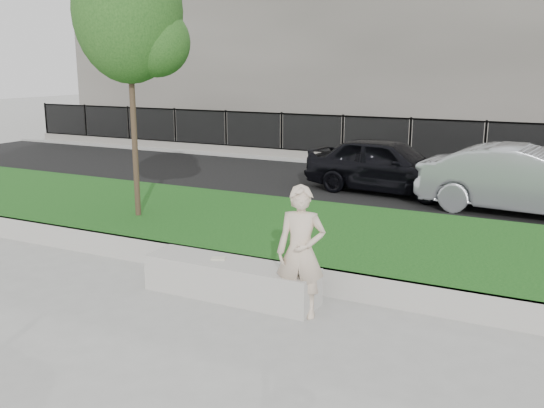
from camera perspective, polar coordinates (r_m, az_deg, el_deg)
The scene contains 13 objects.
ground at distance 8.25m, azimuth -4.54°, elevation -9.74°, with size 90.00×90.00×0.00m, color gray.
grass_bank at distance 10.71m, azimuth 3.82°, elevation -3.21°, with size 34.00×4.00×0.40m, color black.
grass_kerb at distance 9.02m, azimuth -1.11°, elevation -6.32°, with size 34.00×0.08×0.40m, color #A7A49C.
street at distance 15.82m, azimuth 11.67°, elevation 1.19°, with size 34.00×7.00×0.04m, color black.
far_pavement at distance 20.13m, azimuth 15.11°, elevation 3.62°, with size 34.00×3.00×0.12m, color gray.
iron_fence at distance 19.09m, azimuth 14.56°, elevation 4.63°, with size 32.00×0.30×1.50m.
building_facade at distance 26.84m, azimuth 19.02°, elevation 16.21°, with size 34.00×10.00×10.00m, color #5A564E.
stone_bench at distance 8.54m, azimuth -3.91°, elevation -7.08°, with size 2.52×0.63×0.52m, color #A7A49C.
man at distance 7.72m, azimuth 2.74°, elevation -4.54°, with size 0.63×0.41×1.72m, color beige.
book at distance 8.57m, azimuth -5.06°, elevation -5.13°, with size 0.20×0.14×0.02m, color beige.
young_tree at distance 11.44m, azimuth -12.99°, elevation 16.80°, with size 2.03×1.94×4.96m.
car_dark at distance 15.38m, azimuth 10.76°, elevation 3.60°, with size 1.64×4.07×1.39m, color black.
car_silver at distance 14.00m, azimuth 22.79°, elevation 2.03°, with size 1.54×4.40×1.45m, color #9A9EA2.
Camera 1 is at (4.00, -6.48, 3.19)m, focal length 40.00 mm.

